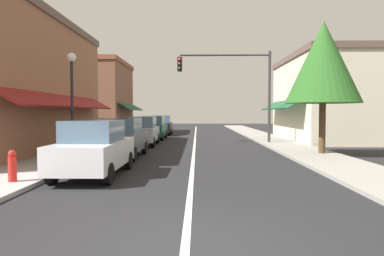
# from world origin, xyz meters

# --- Properties ---
(ground_plane) EXTENTS (80.00, 80.00, 0.00)m
(ground_plane) POSITION_xyz_m (0.00, 18.00, 0.00)
(ground_plane) COLOR black
(sidewalk_left) EXTENTS (2.60, 56.00, 0.12)m
(sidewalk_left) POSITION_xyz_m (-5.50, 18.00, 0.06)
(sidewalk_left) COLOR #A39E99
(sidewalk_left) RESTS_ON ground
(sidewalk_right) EXTENTS (2.60, 56.00, 0.12)m
(sidewalk_right) POSITION_xyz_m (5.50, 18.00, 0.06)
(sidewalk_right) COLOR gray
(sidewalk_right) RESTS_ON ground
(lane_center_stripe) EXTENTS (0.14, 52.00, 0.01)m
(lane_center_stripe) POSITION_xyz_m (0.00, 18.00, 0.00)
(lane_center_stripe) COLOR silver
(lane_center_stripe) RESTS_ON ground
(storefront_left_block) EXTENTS (5.81, 14.20, 6.99)m
(storefront_left_block) POSITION_xyz_m (-9.04, 12.00, 3.50)
(storefront_left_block) COLOR #8E5B42
(storefront_left_block) RESTS_ON ground
(storefront_right_block) EXTENTS (6.50, 10.20, 6.13)m
(storefront_right_block) POSITION_xyz_m (9.38, 20.00, 3.07)
(storefront_right_block) COLOR beige
(storefront_right_block) RESTS_ON ground
(storefront_far_left) EXTENTS (6.66, 8.20, 6.93)m
(storefront_far_left) POSITION_xyz_m (-9.47, 28.00, 3.47)
(storefront_far_left) COLOR brown
(storefront_far_left) RESTS_ON ground
(parked_car_nearest_left) EXTENTS (1.80, 4.11, 1.77)m
(parked_car_nearest_left) POSITION_xyz_m (-3.08, 5.75, 0.88)
(parked_car_nearest_left) COLOR silver
(parked_car_nearest_left) RESTS_ON ground
(parked_car_second_left) EXTENTS (1.83, 4.12, 1.77)m
(parked_car_second_left) POSITION_xyz_m (-3.21, 10.25, 0.88)
(parked_car_second_left) COLOR #4C5156
(parked_car_second_left) RESTS_ON ground
(parked_car_third_left) EXTENTS (1.85, 4.13, 1.77)m
(parked_car_third_left) POSITION_xyz_m (-3.20, 15.95, 0.88)
(parked_car_third_left) COLOR #B7BABF
(parked_car_third_left) RESTS_ON ground
(parked_car_far_left) EXTENTS (1.80, 4.11, 1.77)m
(parked_car_far_left) POSITION_xyz_m (-3.13, 20.68, 0.88)
(parked_car_far_left) COLOR #0F4C33
(parked_car_far_left) RESTS_ON ground
(parked_car_distant_left) EXTENTS (1.84, 4.13, 1.77)m
(parked_car_distant_left) POSITION_xyz_m (-3.05, 25.91, 0.88)
(parked_car_distant_left) COLOR black
(parked_car_distant_left) RESTS_ON ground
(traffic_signal_mast_arm) EXTENTS (5.98, 0.50, 5.94)m
(traffic_signal_mast_arm) POSITION_xyz_m (2.75, 17.04, 4.10)
(traffic_signal_mast_arm) COLOR #333333
(traffic_signal_mast_arm) RESTS_ON ground
(street_lamp_left_near) EXTENTS (0.36, 0.36, 4.44)m
(street_lamp_left_near) POSITION_xyz_m (-4.93, 8.92, 3.02)
(street_lamp_left_near) COLOR black
(street_lamp_left_near) RESTS_ON ground
(tree_right_near) EXTENTS (3.44, 3.44, 6.24)m
(tree_right_near) POSITION_xyz_m (6.01, 11.05, 4.33)
(tree_right_near) COLOR #4C331E
(tree_right_near) RESTS_ON ground
(fire_hydrant) EXTENTS (0.22, 0.22, 0.87)m
(fire_hydrant) POSITION_xyz_m (-4.89, 4.25, 0.55)
(fire_hydrant) COLOR red
(fire_hydrant) RESTS_ON ground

